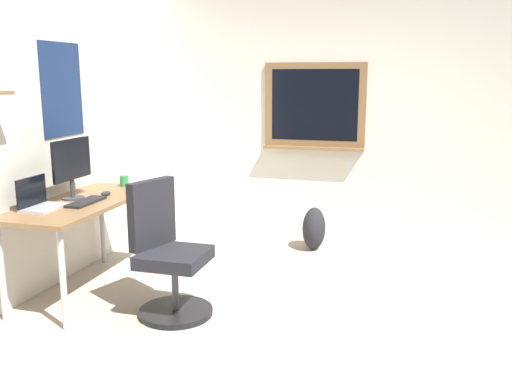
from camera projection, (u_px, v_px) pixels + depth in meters
The scene contains 11 objects.
ground_plane at pixel (353, 321), 3.81m from camera, with size 5.20×5.20×0.00m, color #ADA393.
wall_back at pixel (35, 124), 4.19m from camera, with size 5.00×0.30×2.60m.
wall_right at pixel (380, 110), 5.85m from camera, with size 0.22×5.00×2.60m.
desk at pixel (83, 210), 4.22m from camera, with size 1.39×0.60×0.73m.
office_chair at pixel (168, 258), 3.86m from camera, with size 0.52×0.55×0.95m.
laptop at pixel (39, 201), 3.94m from camera, with size 0.31×0.21×0.23m.
monitor_primary at pixel (72, 164), 4.20m from camera, with size 0.46×0.17×0.46m.
keyboard at pixel (86, 202), 4.11m from camera, with size 0.37×0.13×0.02m, color black.
computer_mouse at pixel (106, 193), 4.38m from camera, with size 0.10×0.06×0.03m, color #262628.
coffee_mug at pixel (124, 181), 4.75m from camera, with size 0.08×0.08×0.09m, color #338C4C.
backpack at pixel (314, 228), 5.35m from camera, with size 0.32×0.22×0.41m, color #232328.
Camera 1 is at (-3.59, -0.33, 1.66)m, focal length 38.73 mm.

